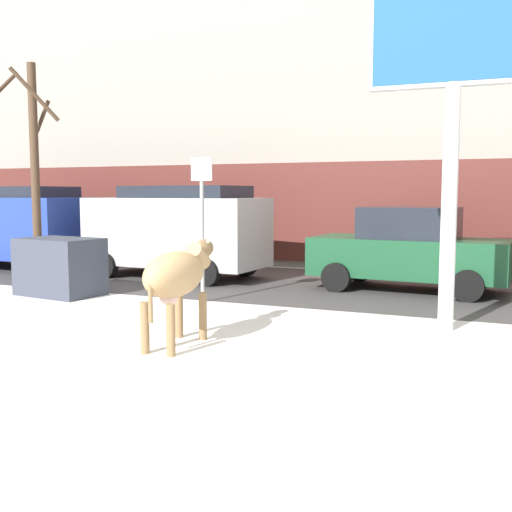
% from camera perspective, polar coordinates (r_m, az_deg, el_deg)
% --- Properties ---
extents(ground_plane, '(120.00, 120.00, 0.00)m').
position_cam_1_polar(ground_plane, '(7.31, -7.25, -11.18)').
color(ground_plane, white).
extents(road_strip, '(60.00, 5.60, 0.01)m').
position_cam_1_polar(road_strip, '(14.03, 8.11, -2.90)').
color(road_strip, '#423F3F').
rests_on(road_strip, ground).
extents(building_facade, '(44.00, 6.10, 13.00)m').
position_cam_1_polar(building_facade, '(20.26, 13.05, 18.16)').
color(building_facade, gray).
rests_on(building_facade, ground).
extents(cow_tan, '(0.66, 1.91, 1.54)m').
position_cam_1_polar(cow_tan, '(8.57, -7.44, -1.84)').
color(cow_tan, tan).
rests_on(cow_tan, ground).
extents(billboard, '(2.52, 0.26, 5.56)m').
position_cam_1_polar(billboard, '(10.04, 18.13, 18.14)').
color(billboard, silver).
rests_on(billboard, ground).
extents(car_blue_van, '(4.72, 2.36, 2.32)m').
position_cam_1_polar(car_blue_van, '(18.62, -21.76, 2.74)').
color(car_blue_van, '#233D9E').
rests_on(car_blue_van, ground).
extents(car_silver_van, '(4.72, 2.36, 2.32)m').
position_cam_1_polar(car_silver_van, '(15.54, -7.46, 2.56)').
color(car_silver_van, '#B7BABF').
rests_on(car_silver_van, ground).
extents(car_darkgreen_sedan, '(4.31, 2.21, 1.84)m').
position_cam_1_polar(car_darkgreen_sedan, '(13.72, 14.19, 0.58)').
color(car_darkgreen_sedan, '#194C2D').
rests_on(car_darkgreen_sedan, ground).
extents(bare_tree_left_lot, '(1.67, 1.28, 5.24)m').
position_cam_1_polar(bare_tree_left_lot, '(15.80, -20.15, 8.18)').
color(bare_tree_left_lot, '#4C3828').
rests_on(bare_tree_left_lot, ground).
extents(dumpster, '(1.83, 1.31, 1.20)m').
position_cam_1_polar(dumpster, '(13.42, -17.93, -0.96)').
color(dumpster, '#383D4C').
rests_on(dumpster, ground).
extents(street_sign, '(0.44, 0.08, 2.82)m').
position_cam_1_polar(street_sign, '(11.83, -5.09, 3.61)').
color(street_sign, gray).
rests_on(street_sign, ground).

